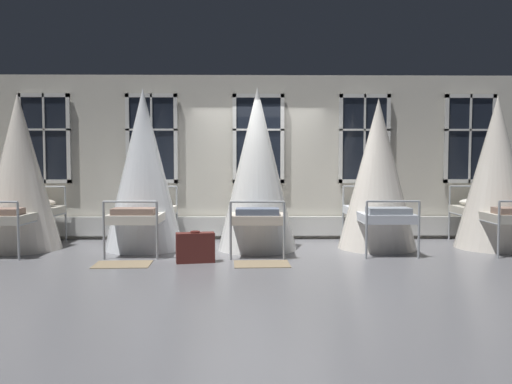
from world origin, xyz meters
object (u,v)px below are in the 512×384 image
Objects in this scene: cot_fifth at (496,175)px; suitcase_dark at (195,247)px; cot_first at (19,174)px; cot_third at (257,171)px; cot_fourth at (378,176)px; cot_second at (144,172)px.

suitcase_dark is (-4.99, -1.24, -1.03)m from cot_fifth.
cot_third is (3.98, -0.04, 0.04)m from cot_first.
cot_fifth is (4.06, 0.06, -0.06)m from cot_third.
cot_third is 2.05m from cot_fourth.
cot_first is at bearing 92.00° from cot_second.
cot_second reaches higher than cot_fifth.
cot_third is 1.85m from suitcase_dark.
cot_first is 0.97× the size of cot_third.
cot_fourth is (2.04, 0.08, -0.08)m from cot_third.
cot_fourth is (6.02, 0.04, -0.04)m from cot_first.
cot_second is 0.99× the size of cot_third.
cot_fifth is at bearing -88.43° from cot_first.
cot_fifth is 5.24m from suitcase_dark.
cot_fourth reaches higher than suitcase_dark.
cot_second is at bearing 89.96° from cot_fourth.
cot_second is 5.97m from cot_fifth.
cot_first is 2.07m from cot_second.
suitcase_dark is at bearing 112.61° from cot_fourth.
cot_first reaches higher than suitcase_dark.
cot_first is at bearing 90.44° from cot_third.
cot_third is 1.07× the size of cot_fourth.
cot_fourth is 0.98× the size of cot_fifth.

